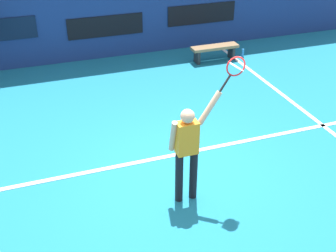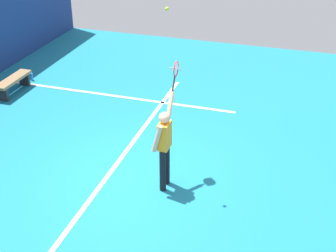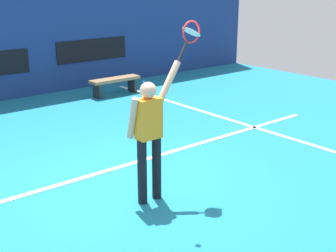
{
  "view_description": "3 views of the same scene",
  "coord_description": "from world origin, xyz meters",
  "px_view_note": "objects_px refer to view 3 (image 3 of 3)",
  "views": [
    {
      "loc": [
        -2.27,
        -5.89,
        4.69
      ],
      "look_at": [
        -0.26,
        -0.14,
        1.11
      ],
      "focal_mm": 45.56,
      "sensor_mm": 36.0,
      "label": 1
    },
    {
      "loc": [
        -7.8,
        -3.21,
        5.8
      ],
      "look_at": [
        0.19,
        -0.69,
        1.22
      ],
      "focal_mm": 51.63,
      "sensor_mm": 36.0,
      "label": 2
    },
    {
      "loc": [
        -3.74,
        -5.49,
        2.99
      ],
      "look_at": [
        0.19,
        -0.71,
        1.02
      ],
      "focal_mm": 50.16,
      "sensor_mm": 36.0,
      "label": 3
    }
  ],
  "objects_px": {
    "tennis_player": "(149,132)",
    "water_bottle": "(143,85)",
    "tennis_racket": "(190,34)",
    "court_bench": "(115,82)"
  },
  "relations": [
    {
      "from": "tennis_racket",
      "to": "water_bottle",
      "type": "xyz_separation_m",
      "value": [
        3.26,
        5.5,
        -2.13
      ]
    },
    {
      "from": "water_bottle",
      "to": "court_bench",
      "type": "bearing_deg",
      "value": 180.0
    },
    {
      "from": "tennis_player",
      "to": "tennis_racket",
      "type": "relative_size",
      "value": 3.2
    },
    {
      "from": "tennis_player",
      "to": "water_bottle",
      "type": "relative_size",
      "value": 8.02
    },
    {
      "from": "court_bench",
      "to": "tennis_racket",
      "type": "bearing_deg",
      "value": -112.9
    },
    {
      "from": "court_bench",
      "to": "water_bottle",
      "type": "distance_m",
      "value": 0.96
    },
    {
      "from": "tennis_player",
      "to": "water_bottle",
      "type": "bearing_deg",
      "value": 54.15
    },
    {
      "from": "tennis_player",
      "to": "court_bench",
      "type": "relative_size",
      "value": 1.38
    },
    {
      "from": "tennis_racket",
      "to": "water_bottle",
      "type": "relative_size",
      "value": 2.51
    },
    {
      "from": "tennis_player",
      "to": "water_bottle",
      "type": "distance_m",
      "value": 6.84
    }
  ]
}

